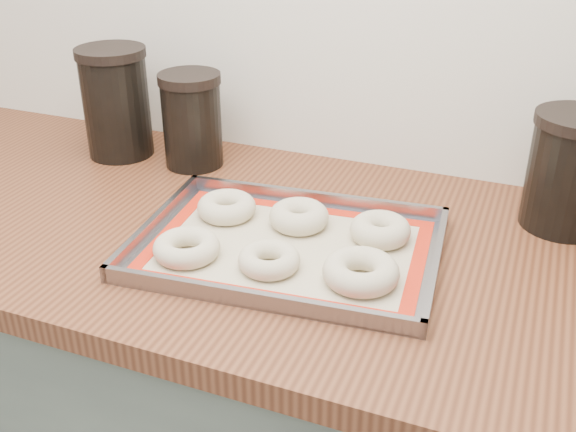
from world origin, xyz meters
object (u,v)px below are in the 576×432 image
at_px(baking_tray, 288,246).
at_px(bagel_back_right, 380,230).
at_px(canister_mid, 192,120).
at_px(bagel_back_left, 227,207).
at_px(canister_right, 571,171).
at_px(bagel_front_left, 187,248).
at_px(bagel_back_mid, 299,216).
at_px(canister_left, 116,102).
at_px(bagel_front_right, 361,272).
at_px(bagel_front_mid, 269,260).

relative_size(baking_tray, bagel_back_right, 5.12).
bearing_deg(canister_mid, bagel_back_left, -48.65).
bearing_deg(baking_tray, canister_right, 32.18).
xyz_separation_m(bagel_front_left, canister_mid, (-0.17, 0.33, 0.07)).
bearing_deg(bagel_back_right, baking_tray, -149.22).
distance_m(bagel_back_mid, bagel_back_right, 0.13).
relative_size(bagel_back_mid, canister_left, 0.45).
height_order(bagel_back_left, canister_mid, canister_mid).
xyz_separation_m(bagel_front_left, bagel_front_right, (0.26, 0.03, 0.00)).
height_order(baking_tray, canister_mid, canister_mid).
xyz_separation_m(bagel_back_left, bagel_back_mid, (0.13, 0.01, 0.00)).
bearing_deg(bagel_front_left, canister_mid, 116.94).
relative_size(canister_left, canister_right, 1.14).
height_order(bagel_back_left, bagel_back_right, bagel_back_right).
relative_size(bagel_front_mid, canister_left, 0.42).
xyz_separation_m(bagel_front_left, bagel_back_left, (-0.00, 0.14, 0.00)).
bearing_deg(bagel_front_mid, canister_left, 146.59).
distance_m(baking_tray, bagel_front_right, 0.14).
bearing_deg(bagel_front_left, canister_right, 32.08).
bearing_deg(bagel_back_right, bagel_front_right, -87.48).
distance_m(bagel_front_left, bagel_back_mid, 0.20).
relative_size(baking_tray, bagel_back_mid, 5.01).
height_order(bagel_back_right, canister_left, canister_left).
height_order(bagel_front_mid, canister_left, canister_left).
bearing_deg(canister_right, bagel_front_left, -147.92).
distance_m(bagel_front_left, canister_mid, 0.37).
relative_size(bagel_back_mid, canister_right, 0.51).
relative_size(bagel_front_mid, canister_right, 0.48).
relative_size(bagel_front_right, bagel_back_left, 1.11).
bearing_deg(bagel_back_left, baking_tray, -23.75).
height_order(bagel_front_left, bagel_back_left, bagel_back_left).
relative_size(canister_left, canister_mid, 1.19).
bearing_deg(bagel_back_right, bagel_front_left, -148.70).
distance_m(bagel_back_mid, canister_left, 0.49).
bearing_deg(bagel_back_mid, bagel_front_right, -41.13).
distance_m(baking_tray, bagel_front_mid, 0.07).
xyz_separation_m(bagel_back_right, canister_mid, (-0.42, 0.17, 0.07)).
bearing_deg(canister_left, canister_right, 0.56).
distance_m(baking_tray, bagel_back_right, 0.15).
bearing_deg(bagel_back_mid, baking_tray, -82.75).
bearing_deg(baking_tray, bagel_back_right, 30.78).
xyz_separation_m(baking_tray, bagel_back_right, (0.13, 0.07, 0.02)).
bearing_deg(canister_mid, canister_right, 0.09).
distance_m(baking_tray, canister_mid, 0.39).
xyz_separation_m(bagel_back_mid, canister_left, (-0.45, 0.17, 0.09)).
relative_size(bagel_front_left, canister_mid, 0.55).
xyz_separation_m(bagel_back_mid, canister_mid, (-0.29, 0.17, 0.07)).
bearing_deg(bagel_back_right, canister_mid, 158.21).
relative_size(bagel_back_right, canister_left, 0.44).
height_order(baking_tray, bagel_back_left, bagel_back_left).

